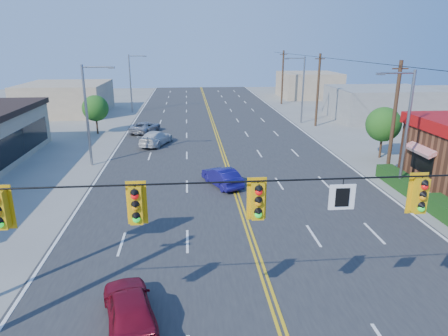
{
  "coord_description": "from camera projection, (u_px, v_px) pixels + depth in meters",
  "views": [
    {
      "loc": [
        -3.05,
        -10.09,
        9.6
      ],
      "look_at": [
        -0.92,
        13.26,
        2.2
      ],
      "focal_mm": 32.0,
      "sensor_mm": 36.0,
      "label": 1
    }
  ],
  "objects": [
    {
      "name": "bld_west_far",
      "position": [
        66.0,
        98.0,
        55.96
      ],
      "size": [
        11.0,
        12.0,
        4.2
      ],
      "primitive_type": "cube",
      "color": "tan",
      "rests_on": "ground"
    },
    {
      "name": "streetlight_nw",
      "position": [
        132.0,
        80.0,
        56.03
      ],
      "size": [
        2.55,
        0.25,
        8.0
      ],
      "color": "gray",
      "rests_on": "ground"
    },
    {
      "name": "car_white",
      "position": [
        156.0,
        139.0,
        38.7
      ],
      "size": [
        3.45,
        5.08,
        1.37
      ],
      "primitive_type": "imported",
      "rotation": [
        0.0,
        0.0,
        2.78
      ],
      "color": "silver",
      "rests_on": "ground"
    },
    {
      "name": "tree_kfc_rear",
      "position": [
        383.0,
        124.0,
        33.91
      ],
      "size": [
        2.94,
        2.94,
        4.41
      ],
      "color": "#47301E",
      "rests_on": "ground"
    },
    {
      "name": "utility_pole_near",
      "position": [
        394.0,
        118.0,
        29.62
      ],
      "size": [
        0.28,
        0.28,
        8.4
      ],
      "primitive_type": "cylinder",
      "color": "#47301E",
      "rests_on": "ground"
    },
    {
      "name": "utility_pole_far",
      "position": [
        283.0,
        78.0,
        63.81
      ],
      "size": [
        0.28,
        0.28,
        8.4
      ],
      "primitive_type": "cylinder",
      "color": "#47301E",
      "rests_on": "ground"
    },
    {
      "name": "tree_west",
      "position": [
        95.0,
        108.0,
        43.06
      ],
      "size": [
        2.8,
        2.8,
        4.2
      ],
      "color": "#47301E",
      "rests_on": "ground"
    },
    {
      "name": "streetlight_ne",
      "position": [
        302.0,
        86.0,
        48.39
      ],
      "size": [
        2.55,
        0.25,
        8.0
      ],
      "color": "gray",
      "rests_on": "ground"
    },
    {
      "name": "streetlight_sw",
      "position": [
        89.0,
        110.0,
        31.33
      ],
      "size": [
        2.55,
        0.25,
        8.0
      ],
      "color": "gray",
      "rests_on": "ground"
    },
    {
      "name": "road",
      "position": [
        228.0,
        168.0,
        31.72
      ],
      "size": [
        20.0,
        120.0,
        0.06
      ],
      "primitive_type": "cube",
      "color": "#2D2D30",
      "rests_on": "ground"
    },
    {
      "name": "streetlight_se",
      "position": [
        404.0,
        125.0,
        25.6
      ],
      "size": [
        2.55,
        0.25,
        8.0
      ],
      "color": "gray",
      "rests_on": "ground"
    },
    {
      "name": "bld_east_mid",
      "position": [
        380.0,
        103.0,
        52.02
      ],
      "size": [
        12.0,
        10.0,
        4.0
      ],
      "primitive_type": "cube",
      "color": "gray",
      "rests_on": "ground"
    },
    {
      "name": "car_silver",
      "position": [
        145.0,
        128.0,
        43.98
      ],
      "size": [
        3.53,
        4.86,
        1.23
      ],
      "primitive_type": "imported",
      "rotation": [
        0.0,
        0.0,
        2.76
      ],
      "color": "#A09FA4",
      "rests_on": "ground"
    },
    {
      "name": "signal_span",
      "position": [
        295.0,
        217.0,
        11.25
      ],
      "size": [
        24.32,
        0.34,
        9.0
      ],
      "color": "#47301E",
      "rests_on": "ground"
    },
    {
      "name": "car_blue",
      "position": [
        222.0,
        178.0,
        27.65
      ],
      "size": [
        2.79,
        4.13,
        1.29
      ],
      "primitive_type": "imported",
      "rotation": [
        0.0,
        0.0,
        3.54
      ],
      "color": "navy",
      "rests_on": "ground"
    },
    {
      "name": "utility_pole_mid",
      "position": [
        318.0,
        91.0,
        46.71
      ],
      "size": [
        0.28,
        0.28,
        8.4
      ],
      "primitive_type": "cylinder",
      "color": "#47301E",
      "rests_on": "ground"
    },
    {
      "name": "car_magenta",
      "position": [
        129.0,
        309.0,
        13.97
      ],
      "size": [
        2.59,
        4.29,
        1.36
      ],
      "primitive_type": "imported",
      "rotation": [
        0.0,
        0.0,
        3.4
      ],
      "color": "maroon",
      "rests_on": "ground"
    },
    {
      "name": "bld_east_far",
      "position": [
        309.0,
        85.0,
        72.59
      ],
      "size": [
        10.0,
        10.0,
        4.4
      ],
      "primitive_type": "cube",
      "color": "tan",
      "rests_on": "ground"
    }
  ]
}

